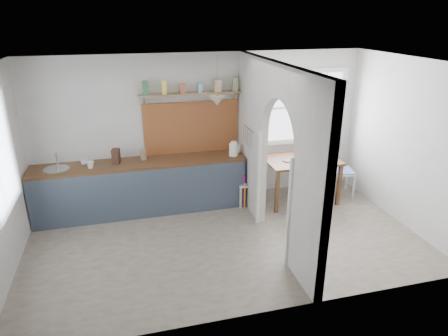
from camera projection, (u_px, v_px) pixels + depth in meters
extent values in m
cube|color=gray|center=(226.00, 240.00, 6.01)|extent=(5.80, 3.20, 0.01)
cube|color=silver|center=(227.00, 63.00, 5.06)|extent=(5.80, 3.20, 0.01)
cube|color=silver|center=(203.00, 129.00, 6.98)|extent=(5.80, 0.01, 2.60)
cube|color=silver|center=(267.00, 211.00, 4.09)|extent=(5.80, 0.01, 2.60)
cube|color=silver|center=(406.00, 143.00, 6.21)|extent=(0.01, 3.20, 2.60)
cube|color=silver|center=(311.00, 189.00, 4.62)|extent=(0.12, 0.80, 2.60)
cube|color=silver|center=(252.00, 136.00, 6.60)|extent=(0.12, 1.20, 2.60)
cube|color=silver|center=(282.00, 105.00, 5.24)|extent=(0.12, 1.20, 1.05)
cube|color=brown|center=(140.00, 163.00, 6.60)|extent=(3.50, 0.60, 0.05)
cube|color=#343E4C|center=(144.00, 195.00, 6.50)|extent=(3.50, 0.03, 0.85)
cube|color=#3D2419|center=(142.00, 187.00, 6.81)|extent=(3.46, 0.45, 0.85)
cylinder|color=#B7B8BA|center=(57.00, 170.00, 6.29)|extent=(0.40, 0.40, 0.02)
cube|color=brown|center=(192.00, 127.00, 6.89)|extent=(1.65, 0.03, 0.90)
cube|color=#8D7050|center=(191.00, 94.00, 6.59)|extent=(1.75, 0.20, 0.03)
cube|color=#23592D|center=(145.00, 89.00, 6.38)|extent=(0.09, 0.09, 0.18)
cube|color=gold|center=(164.00, 88.00, 6.45)|extent=(0.09, 0.09, 0.18)
cube|color=brown|center=(182.00, 88.00, 6.52)|extent=(0.09, 0.09, 0.18)
cube|color=#5C9EA7|center=(200.00, 87.00, 6.59)|extent=(0.09, 0.09, 0.18)
cube|color=tan|center=(218.00, 86.00, 6.66)|extent=(0.09, 0.09, 0.18)
cube|color=#7F8B51|center=(235.00, 85.00, 6.73)|extent=(0.09, 0.09, 0.18)
cone|color=beige|center=(217.00, 101.00, 6.40)|extent=(0.26, 0.26, 0.16)
cylinder|color=#B7B8BA|center=(249.00, 129.00, 6.43)|extent=(0.02, 0.50, 0.02)
imported|color=silver|center=(90.00, 165.00, 6.30)|extent=(0.14, 0.14, 0.11)
imported|color=silver|center=(84.00, 162.00, 6.45)|extent=(0.14, 0.14, 0.09)
cube|color=#3D2419|center=(116.00, 156.00, 6.49)|extent=(0.15, 0.18, 0.24)
cylinder|color=#7A6F50|center=(143.00, 155.00, 6.66)|extent=(0.11, 0.11, 0.17)
cube|color=#DD178A|center=(244.00, 193.00, 6.94)|extent=(0.02, 0.03, 0.61)
cube|color=gold|center=(245.00, 195.00, 6.90)|extent=(0.02, 0.03, 0.46)
imported|color=white|center=(321.00, 156.00, 7.04)|extent=(0.38, 0.38, 0.08)
imported|color=#5B9D5C|center=(295.00, 160.00, 6.84)|extent=(0.13, 0.13, 0.09)
cylinder|color=#302422|center=(287.00, 160.00, 6.93)|extent=(0.19, 0.19, 0.02)
imported|color=#7C5183|center=(300.00, 150.00, 7.22)|extent=(0.22, 0.22, 0.17)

